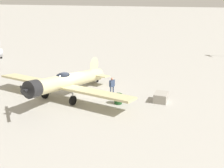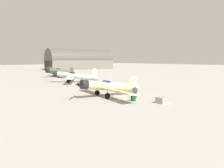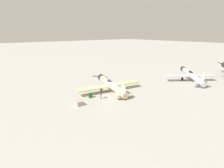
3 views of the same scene
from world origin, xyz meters
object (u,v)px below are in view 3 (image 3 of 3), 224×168
(ground_crew_mechanic, at_px, (101,93))
(equipment_crate, at_px, (79,103))
(airplane_foreground, at_px, (111,85))
(airplane_mid_apron, at_px, (191,75))
(fuel_drum, at_px, (90,95))

(ground_crew_mechanic, height_order, equipment_crate, ground_crew_mechanic)
(airplane_foreground, height_order, airplane_mid_apron, airplane_mid_apron)
(ground_crew_mechanic, xyz_separation_m, fuel_drum, (-1.13, 1.67, -0.59))
(airplane_mid_apron, height_order, ground_crew_mechanic, airplane_mid_apron)
(airplane_foreground, distance_m, fuel_drum, 4.90)
(airplane_foreground, bearing_deg, airplane_mid_apron, -97.50)
(equipment_crate, bearing_deg, airplane_foreground, 12.07)
(airplane_foreground, relative_size, airplane_mid_apron, 1.28)
(airplane_foreground, height_order, fuel_drum, airplane_foreground)
(airplane_foreground, xyz_separation_m, ground_crew_mechanic, (-3.66, -1.74, -0.44))
(airplane_mid_apron, height_order, equipment_crate, airplane_mid_apron)
(ground_crew_mechanic, relative_size, fuel_drum, 1.94)
(fuel_drum, bearing_deg, airplane_foreground, 0.73)
(airplane_mid_apron, bearing_deg, ground_crew_mechanic, 115.32)
(ground_crew_mechanic, bearing_deg, equipment_crate, -148.20)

